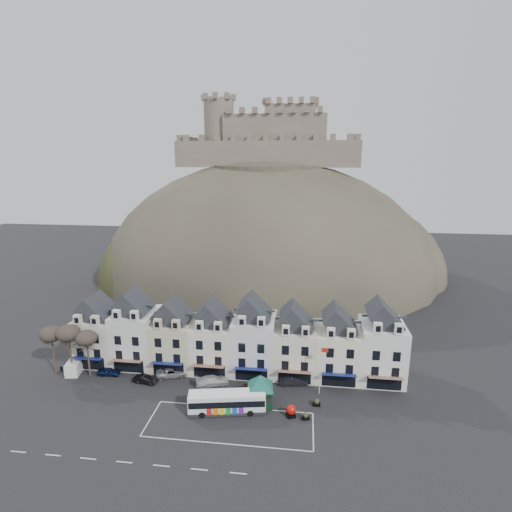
{
  "coord_description": "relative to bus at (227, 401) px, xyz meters",
  "views": [
    {
      "loc": [
        11.23,
        -44.21,
        34.64
      ],
      "look_at": [
        2.62,
        24.0,
        17.61
      ],
      "focal_mm": 28.0,
      "sensor_mm": 36.0,
      "label": 1
    }
  ],
  "objects": [
    {
      "name": "planter_west",
      "position": [
        10.91,
        -0.31,
        -1.17
      ],
      "size": [
        1.12,
        0.78,
        1.02
      ],
      "rotation": [
        0.0,
        0.0,
        0.29
      ],
      "color": "black",
      "rests_on": "ground"
    },
    {
      "name": "flagpole",
      "position": [
        13.0,
        6.13,
        2.79
      ],
      "size": [
        1.13,
        0.13,
        7.79
      ],
      "rotation": [
        0.0,
        0.0,
        -0.06
      ],
      "color": "silver",
      "rests_on": "ground"
    },
    {
      "name": "planter_east",
      "position": [
        12.45,
        2.98,
        -1.14
      ],
      "size": [
        1.08,
        0.75,
        1.07
      ],
      "rotation": [
        0.0,
        0.0,
        0.02
      ],
      "color": "black",
      "rests_on": "ground"
    },
    {
      "name": "townhouse_terrace",
      "position": [
        -0.94,
        12.11,
        3.64
      ],
      "size": [
        54.4,
        9.35,
        11.8
      ],
      "color": "beige",
      "rests_on": "ground"
    },
    {
      "name": "red_buoy",
      "position": [
        8.91,
        0.14,
        -0.79
      ],
      "size": [
        1.47,
        1.47,
        1.71
      ],
      "rotation": [
        0.0,
        0.0,
        0.33
      ],
      "color": "black",
      "rests_on": "ground"
    },
    {
      "name": "bus",
      "position": [
        0.0,
        0.0,
        0.0
      ],
      "size": [
        10.91,
        4.34,
        3.0
      ],
      "rotation": [
        0.0,
        0.0,
        0.18
      ],
      "color": "#262628",
      "rests_on": "ground"
    },
    {
      "name": "coach_bay_markings",
      "position": [
        0.91,
        -2.61,
        -1.66
      ],
      "size": [
        22.0,
        7.5,
        0.01
      ],
      "primitive_type": "cube",
      "color": "silver",
      "rests_on": "ground"
    },
    {
      "name": "car_silver",
      "position": [
        -10.69,
        8.14,
        -0.96
      ],
      "size": [
        5.47,
        3.83,
        1.41
      ],
      "primitive_type": "imported",
      "rotation": [
        0.0,
        0.0,
        1.9
      ],
      "color": "#94969A",
      "rests_on": "ground"
    },
    {
      "name": "tree_left_far",
      "position": [
        -30.09,
        6.64,
        5.24
      ],
      "size": [
        3.61,
        3.61,
        8.24
      ],
      "color": "#362C22",
      "rests_on": "ground"
    },
    {
      "name": "car_black",
      "position": [
        -14.27,
        5.64,
        -1.04
      ],
      "size": [
        3.95,
        1.88,
        1.25
      ],
      "primitive_type": "imported",
      "rotation": [
        0.0,
        0.0,
        1.42
      ],
      "color": "black",
      "rests_on": "ground"
    },
    {
      "name": "car_navy",
      "position": [
        -21.09,
        7.14,
        -1.05
      ],
      "size": [
        3.67,
        1.63,
        1.23
      ],
      "primitive_type": "imported",
      "rotation": [
        0.0,
        0.0,
        1.62
      ],
      "color": "#0B1537",
      "rests_on": "ground"
    },
    {
      "name": "white_van",
      "position": [
        -27.15,
        7.66,
        -0.59
      ],
      "size": [
        2.94,
        4.98,
        2.13
      ],
      "rotation": [
        0.0,
        0.0,
        0.21
      ],
      "color": "white",
      "rests_on": "ground"
    },
    {
      "name": "car_charcoal",
      "position": [
        8.91,
        8.14,
        -0.93
      ],
      "size": [
        4.61,
        2.25,
        1.46
      ],
      "primitive_type": "imported",
      "rotation": [
        0.0,
        0.0,
        1.74
      ],
      "color": "black",
      "rests_on": "ground"
    },
    {
      "name": "bus_shelter",
      "position": [
        4.4,
        2.35,
        1.97
      ],
      "size": [
        7.28,
        7.28,
        4.67
      ],
      "rotation": [
        0.0,
        0.0,
        0.15
      ],
      "color": "black",
      "rests_on": "ground"
    },
    {
      "name": "car_white",
      "position": [
        -3.65,
        6.44,
        -0.92
      ],
      "size": [
        5.53,
        3.87,
        1.49
      ],
      "primitive_type": "imported",
      "rotation": [
        0.0,
        0.0,
        1.96
      ],
      "color": "silver",
      "rests_on": "ground"
    },
    {
      "name": "car_maroon",
      "position": [
        3.65,
        5.71,
        -1.04
      ],
      "size": [
        3.9,
        2.45,
        1.24
      ],
      "primitive_type": "imported",
      "rotation": [
        0.0,
        0.0,
        1.28
      ],
      "color": "#600E05",
      "rests_on": "ground"
    },
    {
      "name": "ground",
      "position": [
        -1.09,
        -3.86,
        -1.66
      ],
      "size": [
        300.0,
        300.0,
        0.0
      ],
      "primitive_type": "plane",
      "color": "black",
      "rests_on": "ground"
    },
    {
      "name": "castle",
      "position": [
        -0.58,
        72.07,
        38.53
      ],
      "size": [
        50.2,
        22.2,
        22.0
      ],
      "color": "#6A5D51",
      "rests_on": "ground"
    },
    {
      "name": "castle_hill",
      "position": [
        0.17,
        65.09,
        -1.55
      ],
      "size": [
        100.0,
        76.0,
        68.0
      ],
      "color": "#3B372D",
      "rests_on": "ground"
    },
    {
      "name": "tree_left_mid",
      "position": [
        -27.09,
        6.64,
        5.58
      ],
      "size": [
        3.78,
        3.78,
        8.64
      ],
      "color": "#362C22",
      "rests_on": "ground"
    },
    {
      "name": "tree_left_near",
      "position": [
        -24.09,
        6.64,
        4.89
      ],
      "size": [
        3.43,
        3.43,
        7.84
      ],
      "color": "#362C22",
      "rests_on": "ground"
    }
  ]
}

